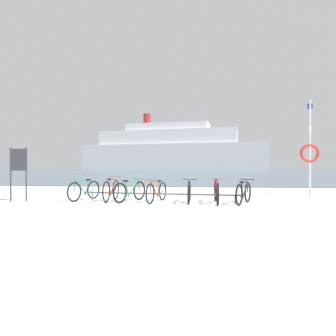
{
  "coord_description": "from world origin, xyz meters",
  "views": [
    {
      "loc": [
        0.98,
        -6.79,
        1.2
      ],
      "look_at": [
        -0.27,
        6.63,
        1.12
      ],
      "focal_mm": 30.85,
      "sensor_mm": 36.0,
      "label": 1
    }
  ],
  "objects_px": {
    "bicycle_6": "(244,193)",
    "info_sign": "(18,165)",
    "bicycle_4": "(189,192)",
    "rescue_post": "(310,151)",
    "ferry_ship": "(171,151)",
    "bicycle_2": "(130,191)",
    "bicycle_3": "(157,192)",
    "bicycle_0": "(84,190)",
    "bicycle_5": "(216,192)",
    "bicycle_1": "(111,190)"
  },
  "relations": [
    {
      "from": "bicycle_3",
      "to": "info_sign",
      "type": "bearing_deg",
      "value": -177.58
    },
    {
      "from": "bicycle_5",
      "to": "rescue_post",
      "type": "bearing_deg",
      "value": 31.8
    },
    {
      "from": "bicycle_1",
      "to": "bicycle_3",
      "type": "xyz_separation_m",
      "value": [
        1.63,
        -0.25,
        -0.03
      ]
    },
    {
      "from": "bicycle_3",
      "to": "bicycle_4",
      "type": "height_order",
      "value": "bicycle_3"
    },
    {
      "from": "bicycle_4",
      "to": "bicycle_3",
      "type": "bearing_deg",
      "value": 179.07
    },
    {
      "from": "bicycle_6",
      "to": "rescue_post",
      "type": "xyz_separation_m",
      "value": [
        2.95,
        2.44,
        1.46
      ]
    },
    {
      "from": "bicycle_2",
      "to": "bicycle_5",
      "type": "xyz_separation_m",
      "value": [
        2.89,
        -0.2,
        0.02
      ]
    },
    {
      "from": "bicycle_1",
      "to": "info_sign",
      "type": "xyz_separation_m",
      "value": [
        -3.11,
        -0.45,
        0.87
      ]
    },
    {
      "from": "bicycle_3",
      "to": "bicycle_6",
      "type": "bearing_deg",
      "value": -3.85
    },
    {
      "from": "bicycle_2",
      "to": "bicycle_3",
      "type": "relative_size",
      "value": 0.93
    },
    {
      "from": "bicycle_6",
      "to": "bicycle_0",
      "type": "bearing_deg",
      "value": 174.93
    },
    {
      "from": "ferry_ship",
      "to": "bicycle_4",
      "type": "bearing_deg",
      "value": -84.89
    },
    {
      "from": "ferry_ship",
      "to": "bicycle_5",
      "type": "bearing_deg",
      "value": -84.29
    },
    {
      "from": "bicycle_1",
      "to": "info_sign",
      "type": "relative_size",
      "value": 0.93
    },
    {
      "from": "bicycle_3",
      "to": "rescue_post",
      "type": "bearing_deg",
      "value": 21.31
    },
    {
      "from": "info_sign",
      "to": "rescue_post",
      "type": "distance_m",
      "value": 10.8
    },
    {
      "from": "bicycle_4",
      "to": "bicycle_6",
      "type": "distance_m",
      "value": 1.74
    },
    {
      "from": "bicycle_3",
      "to": "info_sign",
      "type": "relative_size",
      "value": 0.92
    },
    {
      "from": "ferry_ship",
      "to": "rescue_post",
      "type": "bearing_deg",
      "value": -81.44
    },
    {
      "from": "bicycle_1",
      "to": "bicycle_5",
      "type": "relative_size",
      "value": 0.95
    },
    {
      "from": "bicycle_4",
      "to": "rescue_post",
      "type": "height_order",
      "value": "rescue_post"
    },
    {
      "from": "info_sign",
      "to": "ferry_ship",
      "type": "height_order",
      "value": "ferry_ship"
    },
    {
      "from": "rescue_post",
      "to": "ferry_ship",
      "type": "relative_size",
      "value": 0.06
    },
    {
      "from": "bicycle_6",
      "to": "rescue_post",
      "type": "distance_m",
      "value": 4.1
    },
    {
      "from": "bicycle_2",
      "to": "bicycle_6",
      "type": "distance_m",
      "value": 3.75
    },
    {
      "from": "bicycle_5",
      "to": "bicycle_6",
      "type": "height_order",
      "value": "bicycle_5"
    },
    {
      "from": "bicycle_0",
      "to": "ferry_ship",
      "type": "bearing_deg",
      "value": 92.54
    },
    {
      "from": "bicycle_0",
      "to": "rescue_post",
      "type": "relative_size",
      "value": 0.41
    },
    {
      "from": "rescue_post",
      "to": "ferry_ship",
      "type": "bearing_deg",
      "value": 98.56
    },
    {
      "from": "bicycle_0",
      "to": "bicycle_6",
      "type": "relative_size",
      "value": 1.06
    },
    {
      "from": "bicycle_0",
      "to": "ferry_ship",
      "type": "distance_m",
      "value": 82.0
    },
    {
      "from": "bicycle_2",
      "to": "bicycle_6",
      "type": "bearing_deg",
      "value": -4.28
    },
    {
      "from": "info_sign",
      "to": "ferry_ship",
      "type": "bearing_deg",
      "value": 91.05
    },
    {
      "from": "bicycle_1",
      "to": "info_sign",
      "type": "distance_m",
      "value": 3.26
    },
    {
      "from": "bicycle_5",
      "to": "rescue_post",
      "type": "xyz_separation_m",
      "value": [
        3.8,
        2.36,
        1.44
      ]
    },
    {
      "from": "rescue_post",
      "to": "info_sign",
      "type": "bearing_deg",
      "value": -166.87
    },
    {
      "from": "bicycle_4",
      "to": "info_sign",
      "type": "distance_m",
      "value": 5.9
    },
    {
      "from": "bicycle_4",
      "to": "ferry_ship",
      "type": "distance_m",
      "value": 82.56
    },
    {
      "from": "bicycle_0",
      "to": "bicycle_5",
      "type": "distance_m",
      "value": 4.6
    },
    {
      "from": "bicycle_1",
      "to": "ferry_ship",
      "type": "relative_size",
      "value": 0.03
    },
    {
      "from": "rescue_post",
      "to": "bicycle_2",
      "type": "bearing_deg",
      "value": -162.1
    },
    {
      "from": "ferry_ship",
      "to": "bicycle_3",
      "type": "bearing_deg",
      "value": -85.65
    },
    {
      "from": "bicycle_6",
      "to": "info_sign",
      "type": "relative_size",
      "value": 0.81
    },
    {
      "from": "info_sign",
      "to": "bicycle_4",
      "type": "bearing_deg",
      "value": 1.8
    },
    {
      "from": "bicycle_4",
      "to": "rescue_post",
      "type": "relative_size",
      "value": 0.44
    },
    {
      "from": "bicycle_0",
      "to": "bicycle_6",
      "type": "distance_m",
      "value": 5.45
    },
    {
      "from": "bicycle_0",
      "to": "bicycle_2",
      "type": "relative_size",
      "value": 1.0
    },
    {
      "from": "bicycle_4",
      "to": "info_sign",
      "type": "relative_size",
      "value": 0.9
    },
    {
      "from": "bicycle_6",
      "to": "info_sign",
      "type": "bearing_deg",
      "value": -179.92
    },
    {
      "from": "bicycle_2",
      "to": "ferry_ship",
      "type": "height_order",
      "value": "ferry_ship"
    }
  ]
}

